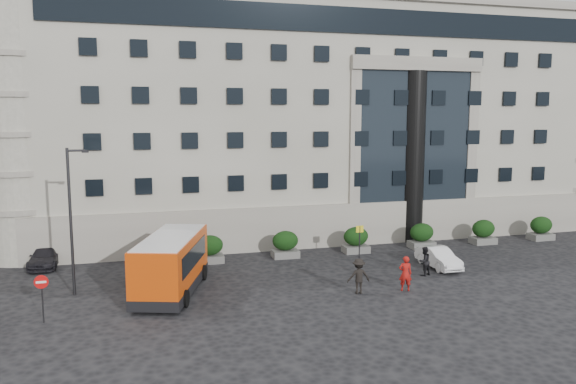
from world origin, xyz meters
name	(u,v)px	position (x,y,z in m)	size (l,w,h in m)	color
ground	(301,293)	(0.00, 0.00, 0.00)	(120.00, 120.00, 0.00)	black
civic_building	(295,123)	(6.00, 22.00, 9.00)	(44.00, 24.00, 18.00)	gray
entrance_column	(413,157)	(12.00, 10.30, 6.50)	(1.80, 1.80, 13.00)	black
hedge_a	(210,249)	(-4.00, 7.80, 0.93)	(1.80, 1.26, 1.84)	#575654
hedge_b	(285,244)	(1.20, 7.80, 0.93)	(1.80, 1.26, 1.84)	#575654
hedge_c	(356,240)	(6.40, 7.80, 0.93)	(1.80, 1.26, 1.84)	#575654
hedge_d	(422,236)	(11.60, 7.80, 0.93)	(1.80, 1.26, 1.84)	#575654
hedge_e	(483,232)	(16.80, 7.80, 0.93)	(1.80, 1.26, 1.84)	#575654
hedge_f	(541,228)	(22.00, 7.80, 0.93)	(1.80, 1.26, 1.84)	#575654
street_lamp	(72,216)	(-11.94, 3.00, 4.37)	(1.16, 0.18, 8.00)	#262628
bus_stop_sign	(360,238)	(5.50, 5.00, 1.73)	(0.50, 0.08, 2.52)	#262628
no_entry_sign	(42,289)	(-13.00, -1.04, 1.65)	(0.64, 0.16, 2.32)	#262628
minibus	(171,262)	(-6.85, 2.07, 1.73)	(4.81, 7.96, 3.14)	#CB3F09
red_truck	(75,218)	(-13.31, 18.44, 1.61)	(2.79, 5.85, 3.14)	maroon
parked_car_c	(45,257)	(-14.38, 9.77, 0.62)	(1.72, 4.24, 1.23)	black
parked_car_d	(92,236)	(-11.88, 15.15, 0.74)	(2.46, 5.34, 1.49)	black
white_taxi	(438,258)	(10.00, 2.70, 0.65)	(1.37, 3.93, 1.29)	white
pedestrian_a	(405,273)	(5.69, -1.13, 0.99)	(0.72, 0.47, 1.97)	#A81510
pedestrian_b	(424,261)	(8.20, 1.31, 0.89)	(0.86, 0.67, 1.78)	black
pedestrian_c	(359,276)	(3.00, -0.87, 0.98)	(1.26, 0.73, 1.95)	black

